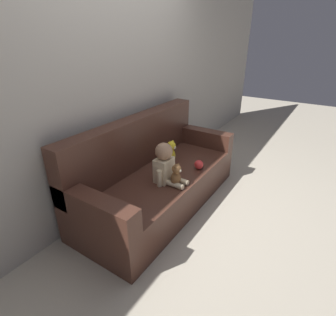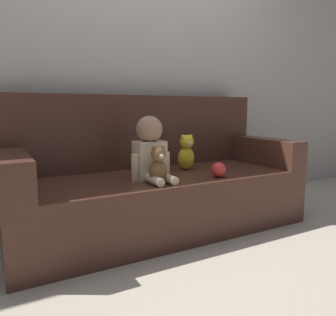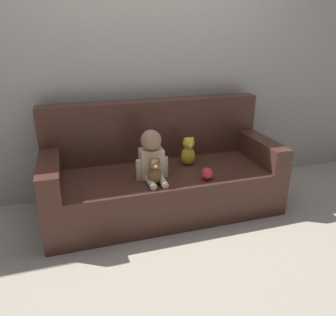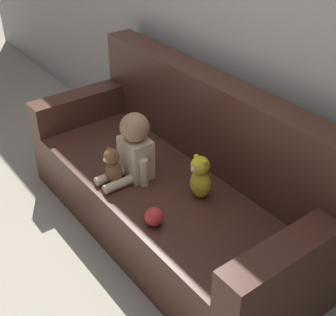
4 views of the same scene
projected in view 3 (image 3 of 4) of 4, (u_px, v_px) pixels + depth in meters
name	position (u px, v px, depth m)	size (l,w,h in m)	color
ground_plane	(163.00, 209.00, 2.98)	(12.00, 12.00, 0.00)	#B7AD99
wall_back	(147.00, 56.00, 2.95)	(8.00, 0.05, 2.60)	#ADA89E
couch	(161.00, 174.00, 2.93)	(2.00, 0.83, 0.93)	#47281E
person_baby	(152.00, 157.00, 2.61)	(0.27, 0.33, 0.40)	beige
teddy_bear_brown	(154.00, 172.00, 2.51)	(0.11, 0.10, 0.23)	brown
plush_toy_side	(188.00, 151.00, 2.89)	(0.12, 0.12, 0.26)	yellow
toy_ball	(207.00, 174.00, 2.63)	(0.10, 0.10, 0.10)	red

